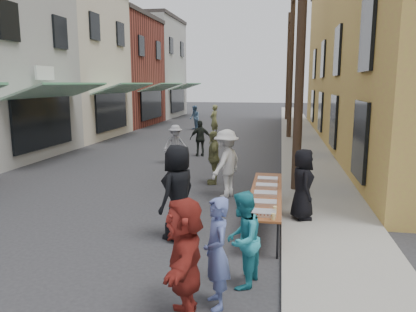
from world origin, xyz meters
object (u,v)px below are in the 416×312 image
(server, at_px, (303,184))
(catering_tray_sausage, at_px, (263,213))
(utility_pole_mid, at_px, (291,60))
(guest_front_a, at_px, (178,192))
(guest_front_c, at_px, (242,239))
(serving_table, at_px, (266,194))
(utility_pole_near, at_px, (301,35))
(utility_pole_far, at_px, (288,68))

(server, bearing_deg, catering_tray_sausage, 148.15)
(utility_pole_mid, height_order, server, utility_pole_mid)
(guest_front_a, height_order, server, guest_front_a)
(guest_front_c, distance_m, server, 3.40)
(utility_pole_mid, height_order, catering_tray_sausage, utility_pole_mid)
(serving_table, relative_size, guest_front_a, 2.03)
(utility_pole_near, relative_size, catering_tray_sausage, 18.00)
(catering_tray_sausage, xyz_separation_m, guest_front_a, (-1.75, 0.45, 0.20))
(catering_tray_sausage, bearing_deg, guest_front_c, -100.94)
(guest_front_a, relative_size, guest_front_c, 1.28)
(utility_pole_far, xyz_separation_m, server, (0.05, -26.71, -3.59))
(serving_table, bearing_deg, catering_tray_sausage, -90.00)
(serving_table, bearing_deg, utility_pole_near, 75.34)
(utility_pole_mid, relative_size, server, 5.53)
(utility_pole_mid, height_order, utility_pole_far, same)
(guest_front_a, relative_size, server, 1.21)
(serving_table, bearing_deg, utility_pole_far, 88.36)
(catering_tray_sausage, distance_m, guest_front_c, 1.36)
(utility_pole_near, height_order, guest_front_c, utility_pole_near)
(utility_pole_mid, relative_size, guest_front_a, 4.56)
(utility_pole_near, xyz_separation_m, catering_tray_sausage, (-0.77, -4.59, -3.71))
(serving_table, height_order, guest_front_a, guest_front_a)
(utility_pole_far, xyz_separation_m, catering_tray_sausage, (-0.77, -28.59, -3.71))
(utility_pole_far, relative_size, server, 5.53)
(serving_table, distance_m, guest_front_c, 3.00)
(serving_table, bearing_deg, server, 15.78)
(utility_pole_near, xyz_separation_m, utility_pole_mid, (0.00, 12.00, 0.00))
(catering_tray_sausage, bearing_deg, utility_pole_far, 88.46)
(utility_pole_near, height_order, serving_table, utility_pole_near)
(utility_pole_mid, height_order, guest_front_a, utility_pole_mid)
(guest_front_a, bearing_deg, utility_pole_near, 170.03)
(utility_pole_mid, bearing_deg, guest_front_a, -98.86)
(utility_pole_near, distance_m, utility_pole_far, 24.00)
(guest_front_a, bearing_deg, serving_table, 145.73)
(catering_tray_sausage, height_order, guest_front_c, guest_front_c)
(utility_pole_far, height_order, guest_front_c, utility_pole_far)
(utility_pole_near, height_order, catering_tray_sausage, utility_pole_near)
(utility_pole_mid, bearing_deg, server, -89.81)
(utility_pole_near, height_order, utility_pole_far, same)
(catering_tray_sausage, xyz_separation_m, guest_front_c, (-0.26, -1.34, -0.02))
(guest_front_a, height_order, guest_front_c, guest_front_a)
(utility_pole_far, height_order, guest_front_a, utility_pole_far)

